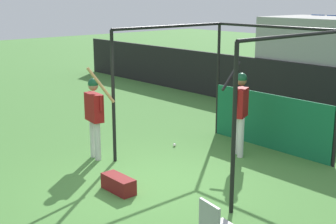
# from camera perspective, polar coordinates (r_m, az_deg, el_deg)

# --- Properties ---
(ground_plane) EXTENTS (60.00, 60.00, 0.00)m
(ground_plane) POSITION_cam_1_polar(r_m,az_deg,el_deg) (8.62, -1.64, -8.99)
(ground_plane) COLOR #477F38
(batting_cage) EXTENTS (3.26, 3.20, 2.75)m
(batting_cage) POSITION_cam_1_polar(r_m,az_deg,el_deg) (10.14, 10.47, 1.38)
(batting_cage) COLOR black
(batting_cage) RESTS_ON ground
(player_batter) EXTENTS (0.68, 0.76, 1.96)m
(player_batter) POSITION_cam_1_polar(r_m,az_deg,el_deg) (10.01, 8.80, 0.74)
(player_batter) COLOR silver
(player_batter) RESTS_ON ground
(player_waiting) EXTENTS (0.83, 0.49, 2.01)m
(player_waiting) POSITION_cam_1_polar(r_m,az_deg,el_deg) (9.82, -8.96, 0.16)
(player_waiting) COLOR silver
(player_waiting) RESTS_ON ground
(equipment_bag) EXTENTS (0.70, 0.28, 0.28)m
(equipment_bag) POSITION_cam_1_polar(r_m,az_deg,el_deg) (8.38, -6.06, -8.71)
(equipment_bag) COLOR maroon
(equipment_bag) RESTS_ON ground
(baseball) EXTENTS (0.07, 0.07, 0.07)m
(baseball) POSITION_cam_1_polar(r_m,az_deg,el_deg) (10.75, 0.79, -4.03)
(baseball) COLOR white
(baseball) RESTS_ON ground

